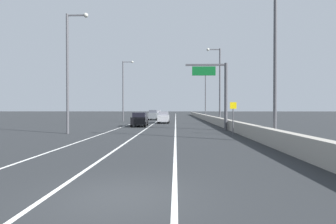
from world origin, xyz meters
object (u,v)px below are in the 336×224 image
object	(u,v)px
overhead_sign_gantry	(219,88)
lamp_post_right_second	(218,81)
car_black_1	(140,119)
car_white_2	(158,114)
lamp_post_left_mid	(124,87)
car_silver_0	(164,117)
speed_advisory_sign	(233,116)
lamp_post_left_near	(70,66)
lamp_post_right_third	(204,91)
lamp_post_right_near	(272,51)
car_gray_3	(153,115)

from	to	relation	value
overhead_sign_gantry	lamp_post_right_second	size ratio (longest dim) A/B	0.65
car_black_1	car_white_2	xyz separation A→B (m)	(-0.03, 35.85, 0.02)
lamp_post_left_mid	car_silver_0	distance (m)	11.73
overhead_sign_gantry	speed_advisory_sign	xyz separation A→B (m)	(0.44, -5.13, -2.96)
lamp_post_right_second	lamp_post_left_near	size ratio (longest dim) A/B	1.00
overhead_sign_gantry	car_black_1	xyz separation A→B (m)	(-9.72, 5.94, -3.78)
speed_advisory_sign	car_white_2	world-z (taller)	speed_advisory_sign
lamp_post_left_mid	car_silver_0	bearing A→B (deg)	-40.55
lamp_post_left_near	car_white_2	bearing A→B (deg)	83.58
lamp_post_left_mid	lamp_post_right_third	bearing A→B (deg)	33.39
car_silver_0	lamp_post_right_near	bearing A→B (deg)	-70.23
speed_advisory_sign	car_black_1	world-z (taller)	speed_advisory_sign
speed_advisory_sign	lamp_post_left_mid	distance (m)	30.24
overhead_sign_gantry	lamp_post_right_third	world-z (taller)	lamp_post_right_third
lamp_post_right_near	car_white_2	world-z (taller)	lamp_post_right_near
car_black_1	lamp_post_right_near	bearing A→B (deg)	-54.83
speed_advisory_sign	lamp_post_right_near	bearing A→B (deg)	-74.48
lamp_post_right_near	lamp_post_left_near	size ratio (longest dim) A/B	1.00
lamp_post_left_near	lamp_post_right_near	bearing A→B (deg)	-19.48
overhead_sign_gantry	car_silver_0	size ratio (longest dim) A/B	1.81
lamp_post_right_third	car_white_2	world-z (taller)	lamp_post_right_third
lamp_post_right_third	car_white_2	bearing A→B (deg)	138.09
lamp_post_right_second	lamp_post_right_third	world-z (taller)	same
lamp_post_left_near	car_white_2	xyz separation A→B (m)	(5.23, 46.46, -5.56)
lamp_post_left_near	lamp_post_right_third	bearing A→B (deg)	65.12
lamp_post_left_near	car_silver_0	distance (m)	21.02
lamp_post_right_second	car_silver_0	xyz separation A→B (m)	(-8.42, 3.50, -5.57)
car_black_1	car_white_2	size ratio (longest dim) A/B	1.15
lamp_post_left_near	car_black_1	xyz separation A→B (m)	(5.26, 10.61, -5.58)
overhead_sign_gantry	car_white_2	size ratio (longest dim) A/B	1.79
speed_advisory_sign	car_silver_0	size ratio (longest dim) A/B	0.72
overhead_sign_gantry	car_white_2	distance (m)	43.08
lamp_post_right_second	lamp_post_left_near	distance (m)	22.38
lamp_post_left_mid	car_white_2	bearing A→B (deg)	76.88
speed_advisory_sign	lamp_post_left_mid	bearing A→B (deg)	120.46
overhead_sign_gantry	lamp_post_right_near	world-z (taller)	lamp_post_right_near
lamp_post_left_mid	car_white_2	world-z (taller)	lamp_post_left_mid
car_black_1	lamp_post_left_mid	bearing A→B (deg)	108.73
car_black_1	car_gray_3	xyz separation A→B (m)	(0.08, 20.99, 0.10)
lamp_post_right_near	car_silver_0	xyz separation A→B (m)	(-8.83, 24.56, -5.57)
lamp_post_right_second	speed_advisory_sign	bearing A→B (deg)	-94.14
lamp_post_right_near	car_gray_3	xyz separation A→B (m)	(-11.62, 37.59, -5.48)
lamp_post_left_near	car_black_1	bearing A→B (deg)	63.61
lamp_post_left_near	car_silver_0	bearing A→B (deg)	66.32
overhead_sign_gantry	lamp_post_right_third	bearing A→B (deg)	86.79
lamp_post_left_mid	car_black_1	distance (m)	16.46
speed_advisory_sign	lamp_post_right_second	world-z (taller)	lamp_post_right_second
lamp_post_right_near	lamp_post_right_third	size ratio (longest dim) A/B	1.00
lamp_post_right_third	car_black_1	bearing A→B (deg)	-114.23
speed_advisory_sign	lamp_post_right_second	distance (m)	16.29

